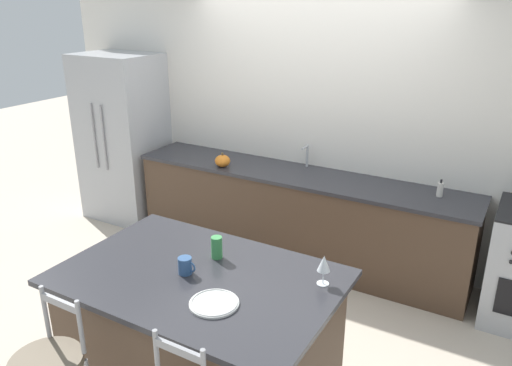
{
  "coord_description": "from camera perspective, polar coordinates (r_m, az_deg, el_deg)",
  "views": [
    {
      "loc": [
        1.89,
        -3.71,
        2.47
      ],
      "look_at": [
        0.13,
        -0.66,
        1.15
      ],
      "focal_mm": 35.0,
      "sensor_mm": 36.0,
      "label": 1
    }
  ],
  "objects": [
    {
      "name": "pumpkin_decoration",
      "position": [
        4.91,
        -3.84,
        2.54
      ],
      "size": [
        0.15,
        0.15,
        0.14
      ],
      "color": "orange",
      "rests_on": "back_counter"
    },
    {
      "name": "wall_back",
      "position": [
        4.91,
        6.51,
        7.3
      ],
      "size": [
        6.0,
        0.07,
        2.7
      ],
      "color": "silver",
      "rests_on": "ground_plane"
    },
    {
      "name": "dinner_plate",
      "position": [
        2.7,
        -4.81,
        -13.5
      ],
      "size": [
        0.27,
        0.27,
        0.02
      ],
      "color": "white",
      "rests_on": "kitchen_island"
    },
    {
      "name": "back_counter",
      "position": [
        4.92,
        4.61,
        -3.69
      ],
      "size": [
        3.35,
        0.66,
        0.89
      ],
      "color": "#4C3828",
      "rests_on": "ground_plane"
    },
    {
      "name": "sink_faucet",
      "position": [
        4.89,
        5.8,
        3.37
      ],
      "size": [
        0.02,
        0.13,
        0.22
      ],
      "color": "#ADAFB5",
      "rests_on": "back_counter"
    },
    {
      "name": "refrigerator",
      "position": [
        5.92,
        -14.9,
        4.99
      ],
      "size": [
        0.88,
        0.71,
        1.89
      ],
      "color": "#ADAFB5",
      "rests_on": "ground_plane"
    },
    {
      "name": "ground_plane",
      "position": [
        4.84,
        2.54,
        -10.1
      ],
      "size": [
        18.0,
        18.0,
        0.0
      ],
      "primitive_type": "plane",
      "color": "beige"
    },
    {
      "name": "kitchen_island",
      "position": [
        3.23,
        -6.27,
        -17.54
      ],
      "size": [
        1.62,
        1.07,
        0.95
      ],
      "color": "#4C3828",
      "rests_on": "ground_plane"
    },
    {
      "name": "tumbler_cup",
      "position": [
        3.1,
        -4.51,
        -7.35
      ],
      "size": [
        0.07,
        0.07,
        0.14
      ],
      "color": "#3D934C",
      "rests_on": "kitchen_island"
    },
    {
      "name": "coffee_mug",
      "position": [
        2.97,
        -8.07,
        -9.34
      ],
      "size": [
        0.12,
        0.08,
        0.1
      ],
      "color": "#335689",
      "rests_on": "kitchen_island"
    },
    {
      "name": "soap_bottle",
      "position": [
        4.44,
        20.3,
        -0.69
      ],
      "size": [
        0.05,
        0.05,
        0.15
      ],
      "color": "silver",
      "rests_on": "back_counter"
    },
    {
      "name": "wine_glass",
      "position": [
        2.83,
        7.76,
        -9.16
      ],
      "size": [
        0.07,
        0.07,
        0.18
      ],
      "color": "white",
      "rests_on": "kitchen_island"
    }
  ]
}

